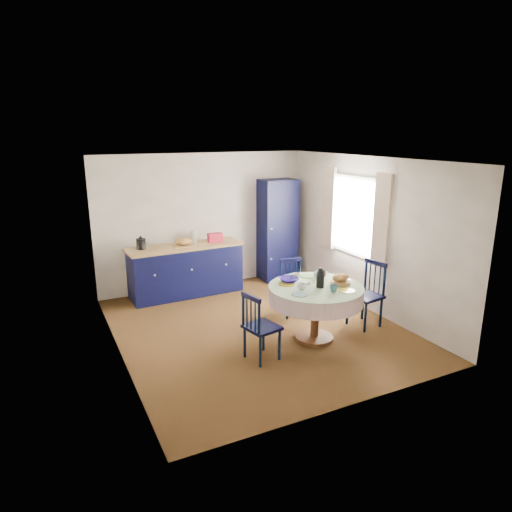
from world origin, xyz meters
The scene contains 17 objects.
floor centered at (0.00, 0.00, 0.00)m, with size 4.50×4.50×0.00m, color black.
ceiling centered at (0.00, 0.00, 2.50)m, with size 4.50×4.50×0.00m, color white.
wall_back centered at (0.00, 2.25, 1.25)m, with size 4.00×0.02×2.50m, color white.
wall_left centered at (-2.00, 0.00, 1.25)m, with size 0.02×4.50×2.50m, color white.
wall_right centered at (2.00, 0.00, 1.25)m, with size 0.02×4.50×2.50m, color white.
window centered at (1.95, 0.30, 1.52)m, with size 0.10×1.74×1.45m.
kitchen_counter centered at (-0.49, 1.90, 0.47)m, with size 2.08×0.72×1.16m.
pantry_cabinet centered at (1.44, 2.00, 0.99)m, with size 0.70×0.52×1.98m.
dining_table centered at (0.57, -0.70, 0.67)m, with size 1.32×1.32×1.08m.
chair_left centered at (-0.40, -0.89, 0.46)m, with size 0.46×0.48×0.92m.
chair_far centered at (0.78, 0.26, 0.45)m, with size 0.46×0.45×0.90m.
chair_right centered at (1.55, -0.62, 0.51)m, with size 0.49×0.51×1.00m.
mug_a centered at (0.31, -0.73, 0.84)m, with size 0.11×0.11×0.09m, color silver.
mug_b centered at (0.65, -0.99, 0.85)m, with size 0.10×0.10×0.10m, color #275867.
mug_c centered at (0.86, -0.41, 0.85)m, with size 0.13×0.13×0.10m, color black.
mug_d centered at (0.46, -0.34, 0.85)m, with size 0.11×0.11×0.10m, color silver.
cobalt_bowl centered at (0.31, -0.37, 0.83)m, with size 0.27×0.27×0.07m, color navy.
Camera 1 is at (-2.82, -5.70, 2.88)m, focal length 32.00 mm.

